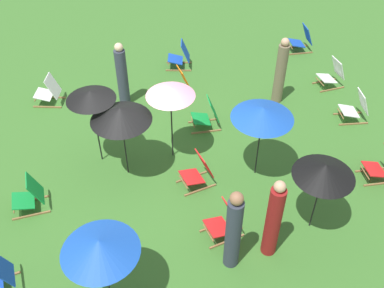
% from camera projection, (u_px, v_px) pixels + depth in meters
% --- Properties ---
extents(ground_plane, '(40.00, 40.00, 0.00)m').
position_uv_depth(ground_plane, '(141.00, 165.00, 10.33)').
color(ground_plane, '#386B28').
extents(deckchair_2, '(0.59, 0.83, 0.83)m').
position_uv_depth(deckchair_2, '(180.00, 56.00, 13.22)').
color(deckchair_2, olive).
rests_on(deckchair_2, ground).
extents(deckchair_3, '(0.49, 0.77, 0.83)m').
position_uv_depth(deckchair_3, '(302.00, 40.00, 13.95)').
color(deckchair_3, olive).
rests_on(deckchair_3, ground).
extents(deckchair_4, '(0.58, 0.82, 0.83)m').
position_uv_depth(deckchair_4, '(30.00, 196.00, 9.14)').
color(deckchair_4, olive).
rests_on(deckchair_4, ground).
extents(deckchair_5, '(0.52, 0.79, 0.83)m').
position_uv_depth(deckchair_5, '(356.00, 108.00, 11.36)').
color(deckchair_5, olive).
rests_on(deckchair_5, ground).
extents(deckchair_6, '(0.50, 0.77, 0.83)m').
position_uv_depth(deckchair_6, '(207.00, 115.00, 11.13)').
color(deckchair_6, olive).
rests_on(deckchair_6, ground).
extents(deckchair_8, '(0.61, 0.84, 0.83)m').
position_uv_depth(deckchair_8, '(49.00, 91.00, 11.88)').
color(deckchair_8, olive).
rests_on(deckchair_8, ground).
extents(deckchair_10, '(0.67, 0.86, 0.83)m').
position_uv_depth(deckchair_10, '(225.00, 221.00, 8.66)').
color(deckchair_10, olive).
rests_on(deckchair_10, ground).
extents(deckchair_11, '(0.68, 0.87, 0.83)m').
position_uv_depth(deckchair_11, '(198.00, 171.00, 9.66)').
color(deckchair_11, olive).
rests_on(deckchair_11, ground).
extents(deckchair_12, '(0.59, 0.83, 0.83)m').
position_uv_depth(deckchair_12, '(332.00, 74.00, 12.49)').
color(deckchair_12, olive).
rests_on(deckchair_12, ground).
extents(deckchair_13, '(0.63, 0.85, 0.83)m').
position_uv_depth(deckchair_13, '(179.00, 84.00, 12.15)').
color(deckchair_13, olive).
rests_on(deckchair_13, ground).
extents(deckchair_14, '(0.48, 0.76, 0.83)m').
position_uv_depth(deckchair_14, '(382.00, 165.00, 9.81)').
color(deckchair_14, olive).
rests_on(deckchair_14, ground).
extents(umbrella_0, '(1.25, 1.25, 1.68)m').
position_uv_depth(umbrella_0, '(100.00, 246.00, 6.83)').
color(umbrella_0, black).
rests_on(umbrella_0, ground).
extents(umbrella_1, '(1.05, 1.05, 1.94)m').
position_uv_depth(umbrella_1, '(91.00, 95.00, 9.27)').
color(umbrella_1, black).
rests_on(umbrella_1, ground).
extents(umbrella_2, '(1.27, 1.27, 1.83)m').
position_uv_depth(umbrella_2, '(121.00, 114.00, 9.05)').
color(umbrella_2, black).
rests_on(umbrella_2, ground).
extents(umbrella_3, '(1.29, 1.29, 1.84)m').
position_uv_depth(umbrella_3, '(263.00, 113.00, 9.02)').
color(umbrella_3, black).
rests_on(umbrella_3, ground).
extents(umbrella_4, '(1.14, 1.14, 1.71)m').
position_uv_depth(umbrella_4, '(325.00, 170.00, 8.00)').
color(umbrella_4, black).
rests_on(umbrella_4, ground).
extents(umbrella_5, '(1.06, 1.06, 1.94)m').
position_uv_depth(umbrella_5, '(170.00, 92.00, 9.37)').
color(umbrella_5, black).
rests_on(umbrella_5, ground).
extents(person_0, '(0.37, 0.37, 1.90)m').
position_uv_depth(person_0, '(233.00, 231.00, 7.80)').
color(person_0, '#333847').
rests_on(person_0, ground).
extents(person_1, '(0.37, 0.37, 1.89)m').
position_uv_depth(person_1, '(273.00, 220.00, 8.00)').
color(person_1, maroon).
rests_on(person_1, ground).
extents(person_2, '(0.38, 0.38, 1.88)m').
position_uv_depth(person_2, '(280.00, 72.00, 11.61)').
color(person_2, '#72664C').
rests_on(person_2, ground).
extents(person_3, '(0.34, 0.34, 1.80)m').
position_uv_depth(person_3, '(122.00, 76.00, 11.56)').
color(person_3, '#333847').
rests_on(person_3, ground).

